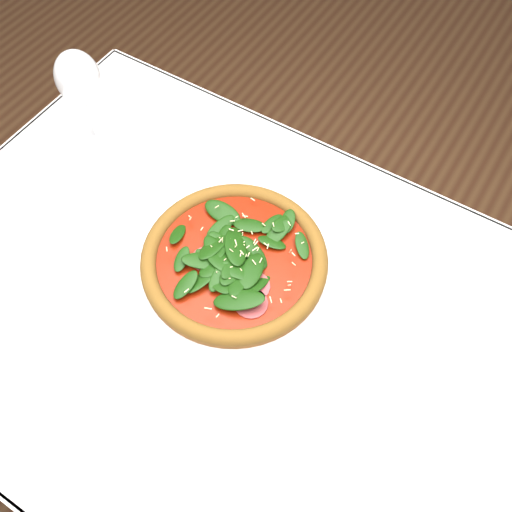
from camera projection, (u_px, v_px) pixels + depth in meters
The scene contains 5 objects.
ground at pixel (249, 439), 1.55m from camera, with size 6.00×6.00×0.00m, color brown.
dining_table at pixel (245, 344), 1.00m from camera, with size 1.21×0.81×0.75m.
plate at pixel (235, 264), 0.96m from camera, with size 0.36×0.36×0.02m.
pizza at pixel (234, 258), 0.94m from camera, with size 0.40×0.40×0.04m.
wine_glass at pixel (79, 80), 1.01m from camera, with size 0.08×0.08×0.20m.
Camera 1 is at (0.23, -0.33, 1.58)m, focal length 40.00 mm.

